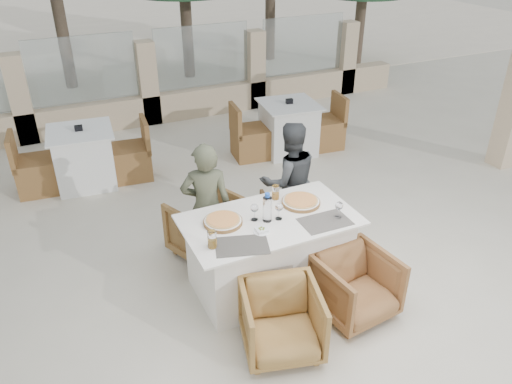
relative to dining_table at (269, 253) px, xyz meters
name	(u,v)px	position (x,y,z in m)	size (l,w,h in m)	color
ground	(276,282)	(0.08, 0.01, -0.39)	(80.00, 80.00, 0.00)	beige
sand_patch	(78,27)	(0.08, 14.01, -0.38)	(30.00, 16.00, 0.01)	#FAEBCD
perimeter_wall_far	(147,77)	(0.08, 4.81, 0.42)	(10.00, 0.34, 1.60)	#CAB28E
dining_table	(269,253)	(0.00, 0.00, 0.00)	(1.60, 0.90, 0.77)	white
placemat_near_left	(242,246)	(-0.40, -0.28, 0.39)	(0.45, 0.30, 0.00)	#4E4943
placemat_near_right	(325,222)	(0.43, -0.26, 0.39)	(0.45, 0.30, 0.00)	#5D564F
pizza_left	(223,221)	(-0.42, 0.11, 0.41)	(0.35, 0.35, 0.05)	orange
pizza_right	(301,201)	(0.39, 0.12, 0.41)	(0.37, 0.37, 0.05)	#DF591E
water_bottle	(267,207)	(-0.04, -0.01, 0.53)	(0.08, 0.08, 0.28)	#A5C1D9
wine_glass_centre	(254,211)	(-0.13, 0.04, 0.48)	(0.08, 0.08, 0.18)	white
wine_glass_near	(279,210)	(0.07, -0.03, 0.48)	(0.08, 0.08, 0.18)	white
wine_glass_corner	(339,209)	(0.58, -0.24, 0.48)	(0.08, 0.08, 0.18)	silver
beer_glass_left	(212,239)	(-0.63, -0.19, 0.46)	(0.08, 0.08, 0.16)	#C0831B
beer_glass_right	(276,192)	(0.21, 0.31, 0.46)	(0.07, 0.07, 0.14)	orange
olive_dish	(262,230)	(-0.16, -0.16, 0.41)	(0.11, 0.11, 0.04)	white
armchair_far_left	(209,227)	(-0.33, 0.76, -0.06)	(0.69, 0.71, 0.65)	brown
armchair_far_right	(292,219)	(0.57, 0.58, -0.11)	(0.60, 0.61, 0.56)	brown
armchair_near_left	(282,321)	(-0.27, -0.77, -0.09)	(0.63, 0.65, 0.59)	olive
armchair_near_right	(355,285)	(0.54, -0.66, -0.09)	(0.64, 0.66, 0.60)	brown
diner_left	(207,207)	(-0.41, 0.58, 0.30)	(0.50, 0.33, 1.36)	#4E523B
diner_right	(289,181)	(0.59, 0.73, 0.29)	(0.66, 0.51, 1.35)	#3D4043
bg_table_a	(84,158)	(-1.28, 2.94, 0.00)	(1.64, 0.82, 0.77)	white
bg_table_b	(288,128)	(1.67, 2.71, 0.00)	(1.64, 0.82, 0.77)	silver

